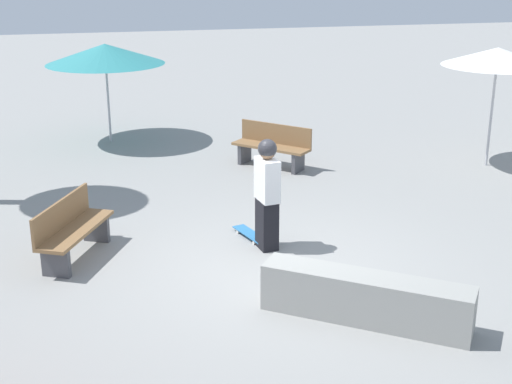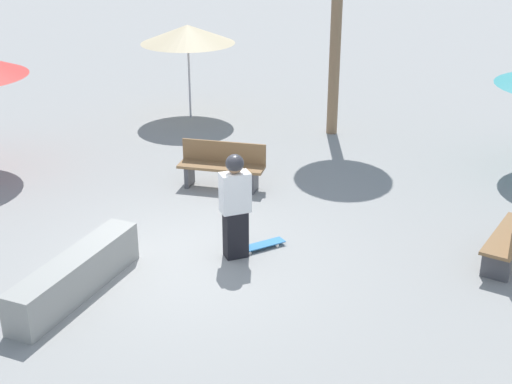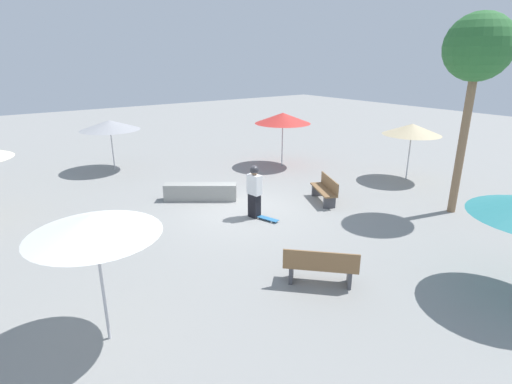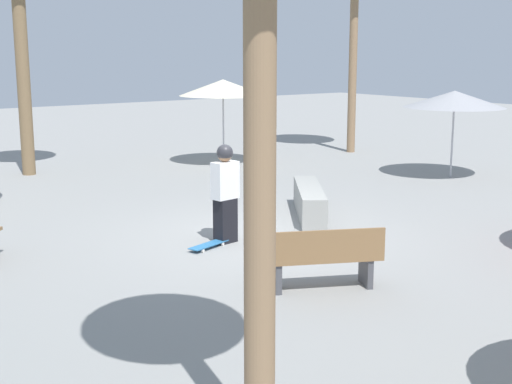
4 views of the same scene
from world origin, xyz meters
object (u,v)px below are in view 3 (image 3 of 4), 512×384
object	(u,v)px
concrete_ledge	(200,192)
skater_main	(254,190)
bench_far	(325,190)
palm_tree_center_right	(478,51)
shade_umbrella_white	(94,224)
bench_near	(320,267)
shade_umbrella_tan	(412,129)
shade_umbrella_grey	(110,125)
shade_umbrella_red	(283,118)
skateboard	(266,218)

from	to	relation	value
concrete_ledge	skater_main	bearing A→B (deg)	-75.63
skater_main	concrete_ledge	distance (m)	2.50
bench_far	palm_tree_center_right	size ratio (longest dim) A/B	0.28
concrete_ledge	shade_umbrella_white	distance (m)	7.45
bench_near	shade_umbrella_white	distance (m)	4.68
shade_umbrella_white	shade_umbrella_tan	bearing A→B (deg)	12.24
shade_umbrella_white	shade_umbrella_tan	size ratio (longest dim) A/B	1.05
shade_umbrella_grey	shade_umbrella_red	bearing A→B (deg)	-30.07
skater_main	concrete_ledge	xyz separation A→B (m)	(-0.60, 2.35, -0.60)
bench_far	shade_umbrella_white	bearing A→B (deg)	135.06
palm_tree_center_right	shade_umbrella_red	bearing A→B (deg)	95.54
shade_umbrella_red	shade_umbrella_white	world-z (taller)	shade_umbrella_red
skater_main	shade_umbrella_red	size ratio (longest dim) A/B	0.67
skateboard	shade_umbrella_red	size ratio (longest dim) A/B	0.33
skateboard	concrete_ledge	xyz separation A→B (m)	(-0.75, 2.77, 0.23)
bench_far	shade_umbrella_grey	bearing A→B (deg)	54.56
skater_main	shade_umbrella_grey	bearing A→B (deg)	-175.84
shade_umbrella_grey	shade_umbrella_tan	distance (m)	12.37
bench_near	shade_umbrella_white	xyz separation A→B (m)	(-4.24, 0.89, 1.75)
shade_umbrella_white	bench_near	bearing A→B (deg)	-11.83
shade_umbrella_tan	palm_tree_center_right	xyz separation A→B (m)	(-1.94, -2.99, 2.84)
bench_near	shade_umbrella_red	size ratio (longest dim) A/B	0.59
concrete_ledge	shade_umbrella_red	size ratio (longest dim) A/B	0.92
skateboard	bench_far	size ratio (longest dim) A/B	0.50
skateboard	shade_umbrella_red	xyz separation A→B (m)	(4.50, 4.75, 2.08)
bench_far	shade_umbrella_grey	size ratio (longest dim) A/B	0.65
shade_umbrella_red	palm_tree_center_right	size ratio (longest dim) A/B	0.42
skateboard	shade_umbrella_white	bearing A→B (deg)	-81.44
bench_far	shade_umbrella_tan	bearing A→B (deg)	-64.37
bench_far	shade_umbrella_grey	xyz separation A→B (m)	(-4.52, 8.33, 1.53)
shade_umbrella_tan	shade_umbrella_grey	bearing A→B (deg)	137.43
skater_main	concrete_ledge	size ratio (longest dim) A/B	0.72
skateboard	shade_umbrella_tan	xyz separation A→B (m)	(7.19, 0.10, 1.96)
shade_umbrella_white	shade_umbrella_grey	distance (m)	11.68
skater_main	shade_umbrella_white	distance (m)	6.30
skater_main	shade_umbrella_white	xyz separation A→B (m)	(-5.34, -3.07, 1.29)
shade_umbrella_grey	palm_tree_center_right	world-z (taller)	palm_tree_center_right
skater_main	shade_umbrella_grey	world-z (taller)	shade_umbrella_grey
skater_main	shade_umbrella_red	world-z (taller)	shade_umbrella_red
bench_near	concrete_ledge	bearing A→B (deg)	130.78
skateboard	shade_umbrella_grey	world-z (taller)	shade_umbrella_grey
shade_umbrella_red	shade_umbrella_white	bearing A→B (deg)	-143.48
skateboard	shade_umbrella_red	bearing A→B (deg)	119.31
skater_main	shade_umbrella_red	xyz separation A→B (m)	(4.65, 4.32, 1.25)
bench_near	shade_umbrella_white	world-z (taller)	shade_umbrella_white
skateboard	palm_tree_center_right	distance (m)	7.67
bench_near	skateboard	bearing A→B (deg)	115.91
palm_tree_center_right	concrete_ledge	bearing A→B (deg)	136.62
shade_umbrella_grey	shade_umbrella_white	bearing A→B (deg)	-107.77
concrete_ledge	shade_umbrella_grey	bearing A→B (deg)	101.67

